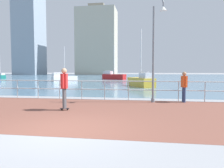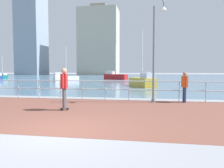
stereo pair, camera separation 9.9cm
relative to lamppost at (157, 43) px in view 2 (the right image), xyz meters
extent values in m
plane|color=gray|center=(-2.90, 34.19, -3.15)|extent=(220.00, 220.00, 0.00)
cube|color=brown|center=(-2.90, -2.89, -3.15)|extent=(28.00, 7.14, 0.01)
cube|color=slate|center=(-2.90, 45.68, -3.15)|extent=(180.00, 88.00, 0.00)
cylinder|color=#B2BCC1|center=(-8.50, 0.68, -2.60)|extent=(0.05, 0.05, 1.11)
cylinder|color=#B2BCC1|center=(-7.10, 0.68, -2.60)|extent=(0.05, 0.05, 1.11)
cylinder|color=#B2BCC1|center=(-5.70, 0.68, -2.60)|extent=(0.05, 0.05, 1.11)
cylinder|color=#B2BCC1|center=(-4.30, 0.68, -2.60)|extent=(0.05, 0.05, 1.11)
cylinder|color=#B2BCC1|center=(-2.90, 0.68, -2.60)|extent=(0.05, 0.05, 1.11)
cylinder|color=#B2BCC1|center=(-1.50, 0.68, -2.60)|extent=(0.05, 0.05, 1.11)
cylinder|color=#B2BCC1|center=(-0.10, 0.68, -2.60)|extent=(0.05, 0.05, 1.11)
cylinder|color=#B2BCC1|center=(1.30, 0.68, -2.60)|extent=(0.05, 0.05, 1.11)
cylinder|color=#B2BCC1|center=(2.70, 0.68, -2.60)|extent=(0.05, 0.05, 1.11)
cylinder|color=#B2BCC1|center=(-2.90, 0.68, -2.04)|extent=(25.20, 0.06, 0.06)
cylinder|color=#B2BCC1|center=(-2.90, 0.68, -2.54)|extent=(25.20, 0.06, 0.06)
cylinder|color=slate|center=(-0.13, 0.08, -3.05)|extent=(0.19, 0.19, 0.20)
cylinder|color=slate|center=(-0.13, 0.08, -0.60)|extent=(0.12, 0.12, 5.10)
cylinder|color=slate|center=(0.31, -0.19, 2.10)|extent=(0.15, 0.14, 0.19)
cylinder|color=slate|center=(0.33, -0.20, 1.95)|extent=(0.12, 0.12, 0.17)
cone|color=silver|center=(0.33, -0.20, 1.75)|extent=(0.36, 0.36, 0.22)
cylinder|color=black|center=(-3.88, -2.81, -3.12)|extent=(0.06, 0.04, 0.06)
cylinder|color=black|center=(-3.87, -2.89, -3.12)|extent=(0.06, 0.04, 0.06)
cylinder|color=black|center=(-4.14, -2.84, -3.12)|extent=(0.06, 0.04, 0.06)
cylinder|color=black|center=(-4.13, -2.92, -3.12)|extent=(0.06, 0.04, 0.06)
cube|color=black|center=(-4.00, -2.86, -3.07)|extent=(0.41, 0.16, 0.02)
cylinder|color=#4C4C51|center=(-4.01, -2.79, -2.63)|extent=(0.14, 0.14, 0.86)
cylinder|color=#4C4C51|center=(-3.99, -2.94, -2.63)|extent=(0.14, 0.14, 0.86)
cube|color=red|center=(-4.00, -2.86, -1.88)|extent=(0.28, 0.37, 0.64)
cylinder|color=red|center=(-4.03, -2.64, -1.87)|extent=(0.10, 0.10, 0.61)
cylinder|color=red|center=(-3.98, -3.09, -1.87)|extent=(0.10, 0.10, 0.61)
sphere|color=tan|center=(-4.00, -2.86, -1.45)|extent=(0.24, 0.24, 0.24)
cylinder|color=navy|center=(1.51, 0.41, -2.74)|extent=(0.16, 0.16, 0.82)
cylinder|color=navy|center=(1.54, 0.25, -2.74)|extent=(0.16, 0.16, 0.82)
cube|color=#D84C1E|center=(1.52, 0.33, -2.02)|extent=(0.31, 0.38, 0.61)
cylinder|color=#D84C1E|center=(1.47, 0.56, -2.01)|extent=(0.11, 0.11, 0.58)
cylinder|color=#D84C1E|center=(1.58, 0.11, -2.01)|extent=(0.11, 0.11, 0.58)
sphere|color=#A37A5B|center=(1.52, 0.33, -1.61)|extent=(0.23, 0.23, 0.23)
cube|color=white|center=(-13.09, 20.41, -2.73)|extent=(3.71, 3.51, 0.84)
cube|color=silver|center=(-13.96, 19.62, -2.08)|extent=(1.61, 1.57, 0.46)
cylinder|color=silver|center=(-13.09, 20.41, 0.01)|extent=(0.09, 0.09, 4.65)
cylinder|color=silver|center=(-13.73, 19.83, -1.76)|extent=(1.36, 1.23, 0.07)
cube|color=#B21E1E|center=(-6.51, 29.50, -2.65)|extent=(4.88, 3.19, 1.00)
cube|color=silver|center=(-7.80, 30.05, -1.87)|extent=(1.95, 1.60, 0.56)
cylinder|color=silver|center=(-6.51, 29.50, 0.64)|extent=(0.11, 0.11, 5.58)
cylinder|color=silver|center=(-7.45, 29.90, -1.48)|extent=(1.97, 0.92, 0.09)
cube|color=#197266|center=(-31.61, 30.29, -2.77)|extent=(3.53, 2.90, 0.76)
cube|color=silver|center=(-30.74, 29.69, -2.18)|extent=(1.48, 1.35, 0.42)
cylinder|color=silver|center=(-31.61, 30.29, -0.29)|extent=(0.08, 0.08, 4.20)
cylinder|color=silver|center=(-30.97, 29.85, -1.89)|extent=(1.35, 0.95, 0.07)
cube|color=gold|center=(-1.00, 11.57, -2.68)|extent=(3.14, 4.54, 0.94)
cube|color=silver|center=(-0.43, 10.38, -1.95)|extent=(1.55, 1.83, 0.52)
cylinder|color=silver|center=(-1.00, 11.57, 0.40)|extent=(0.10, 0.10, 5.22)
cylinder|color=silver|center=(-0.58, 10.70, -1.59)|extent=(0.94, 1.81, 0.08)
cube|color=#B2AD99|center=(-21.07, 78.61, 10.75)|extent=(16.55, 10.96, 27.80)
cube|color=gray|center=(-21.07, 78.61, 25.65)|extent=(6.62, 4.38, 2.00)
cube|color=#8493A3|center=(-49.66, 74.07, 15.75)|extent=(10.26, 10.89, 37.80)
camera|label=1|loc=(-0.58, -11.56, -1.43)|focal=34.07mm
camera|label=2|loc=(-0.48, -11.55, -1.43)|focal=34.07mm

